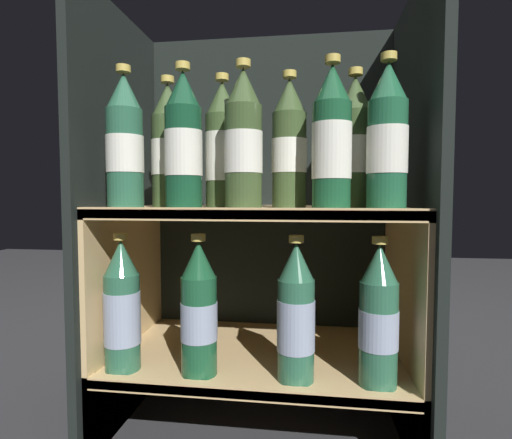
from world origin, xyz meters
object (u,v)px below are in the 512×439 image
(bottle_upper_front_0, at_px, (125,145))
(bottle_upper_back_0, at_px, (168,149))
(bottle_upper_front_4, at_px, (387,140))
(bottle_upper_back_2, at_px, (289,147))
(bottle_lower_front_2, at_px, (296,316))
(bottle_upper_back_3, at_px, (354,146))
(bottle_lower_front_3, at_px, (379,319))
(bottle_upper_front_2, at_px, (243,143))
(bottle_upper_front_1, at_px, (183,144))
(bottle_lower_front_0, at_px, (122,309))
(bottle_upper_front_3, at_px, (332,142))
(bottle_lower_front_1, at_px, (199,311))
(bottle_upper_back_1, at_px, (222,149))

(bottle_upper_front_0, relative_size, bottle_upper_back_0, 1.00)
(bottle_upper_front_4, bearing_deg, bottle_upper_back_2, 156.09)
(bottle_upper_back_2, bearing_deg, bottle_lower_front_2, -76.89)
(bottle_upper_front_0, distance_m, bottle_upper_back_3, 0.48)
(bottle_upper_front_4, xyz_separation_m, bottle_lower_front_3, (-0.01, -0.00, -0.34))
(bottle_upper_front_2, bearing_deg, bottle_upper_back_3, 20.54)
(bottle_upper_front_0, relative_size, bottle_upper_front_1, 1.00)
(bottle_upper_front_1, bearing_deg, bottle_lower_front_2, 0.00)
(bottle_upper_back_0, xyz_separation_m, bottle_lower_front_3, (0.45, -0.08, -0.34))
(bottle_upper_front_0, distance_m, bottle_lower_front_0, 0.35)
(bottle_upper_front_0, height_order, bottle_upper_front_1, same)
(bottle_upper_back_3, bearing_deg, bottle_upper_front_4, -58.44)
(bottle_upper_front_3, distance_m, bottle_lower_front_0, 0.56)
(bottle_upper_front_2, bearing_deg, bottle_lower_front_0, 180.00)
(bottle_upper_back_3, bearing_deg, bottle_lower_front_2, -144.63)
(bottle_upper_back_3, xyz_separation_m, bottle_lower_front_2, (-0.12, -0.08, -0.35))
(bottle_upper_front_4, distance_m, bottle_lower_front_1, 0.51)
(bottle_upper_back_3, bearing_deg, bottle_upper_front_3, -121.56)
(bottle_upper_front_1, height_order, bottle_upper_back_1, same)
(bottle_upper_front_2, distance_m, bottle_upper_back_2, 0.12)
(bottle_upper_back_3, distance_m, bottle_lower_front_0, 0.60)
(bottle_upper_front_0, relative_size, bottle_lower_front_3, 1.00)
(bottle_upper_front_2, height_order, bottle_upper_back_1, same)
(bottle_upper_front_3, relative_size, bottle_upper_back_1, 1.00)
(bottle_upper_back_1, height_order, bottle_lower_front_2, bottle_upper_back_1)
(bottle_upper_front_4, bearing_deg, bottle_upper_back_1, 166.01)
(bottle_upper_front_1, xyz_separation_m, bottle_lower_front_2, (0.23, 0.00, -0.35))
(bottle_upper_back_3, bearing_deg, bottle_upper_back_0, 180.00)
(bottle_lower_front_2, relative_size, bottle_lower_front_3, 1.00)
(bottle_upper_front_0, bearing_deg, bottle_upper_front_3, 0.00)
(bottle_upper_front_2, xyz_separation_m, bottle_lower_front_3, (0.27, -0.00, -0.34))
(bottle_upper_front_2, height_order, bottle_lower_front_0, bottle_upper_front_2)
(bottle_lower_front_0, bearing_deg, bottle_upper_back_1, 22.74)
(bottle_upper_back_0, bearing_deg, bottle_upper_front_0, -126.79)
(bottle_upper_front_2, bearing_deg, bottle_upper_front_0, 180.00)
(bottle_upper_back_1, bearing_deg, bottle_upper_front_0, -155.83)
(bottle_upper_back_2, xyz_separation_m, bottle_lower_front_1, (-0.18, -0.08, -0.34))
(bottle_upper_back_1, height_order, bottle_upper_back_3, same)
(bottle_upper_front_3, distance_m, bottle_upper_front_4, 0.10)
(bottle_upper_front_0, xyz_separation_m, bottle_upper_front_3, (0.42, 0.00, -0.00))
(bottle_upper_back_0, height_order, bottle_lower_front_3, bottle_upper_back_0)
(bottle_upper_front_0, xyz_separation_m, bottle_lower_front_2, (0.35, 0.00, -0.35))
(bottle_upper_front_3, bearing_deg, bottle_upper_back_0, 166.81)
(bottle_lower_front_2, bearing_deg, bottle_lower_front_1, 180.00)
(bottle_upper_front_1, relative_size, bottle_upper_front_2, 1.00)
(bottle_upper_back_3, relative_size, bottle_lower_front_0, 1.00)
(bottle_lower_front_0, relative_size, bottle_lower_front_1, 1.00)
(bottle_lower_front_0, bearing_deg, bottle_upper_front_3, 0.00)
(bottle_upper_front_4, relative_size, bottle_upper_back_1, 1.00)
(bottle_lower_front_1, bearing_deg, bottle_upper_front_4, 0.00)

